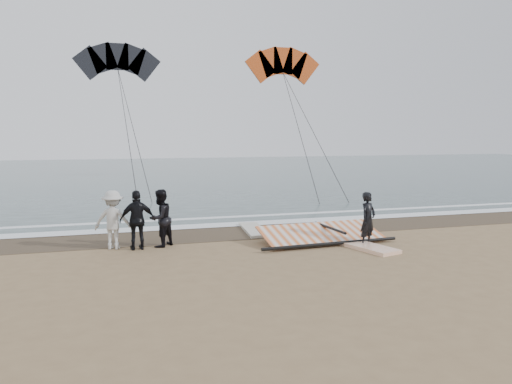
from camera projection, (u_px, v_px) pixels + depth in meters
The scene contains 12 objects.
ground at pixel (336, 259), 14.00m from camera, with size 120.00×120.00×0.00m, color #8C704C.
sea at pixel (177, 172), 45.41m from camera, with size 120.00×54.00×0.02m, color #233838.
wet_sand at pixel (282, 229), 18.29m from camera, with size 120.00×2.80×0.01m, color #4C3D2B.
foam_near at pixel (270, 222), 19.62m from camera, with size 120.00×0.90×0.01m, color white.
foam_far at pixel (258, 216), 21.23m from camera, with size 120.00×0.45×0.01m, color white.
man_main at pixel (368, 219), 15.48m from camera, with size 0.62×0.41×1.70m, color black.
board_white at pixel (359, 245), 15.52m from camera, with size 0.78×2.79×0.11m, color white.
board_cream at pixel (254, 230), 17.95m from camera, with size 0.69×2.59×0.11m, color beige.
trio_cluster at pixel (135, 219), 15.17m from camera, with size 2.59×1.12×1.81m.
sail_rig at pixel (318, 235), 16.26m from camera, with size 4.64×2.02×0.51m.
kite_red at pixel (283, 68), 37.73m from camera, with size 6.44×7.11×16.38m.
kite_dark at pixel (118, 64), 37.87m from camera, with size 7.20×8.35×18.53m.
Camera 1 is at (-6.08, -12.47, 3.48)m, focal length 35.00 mm.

